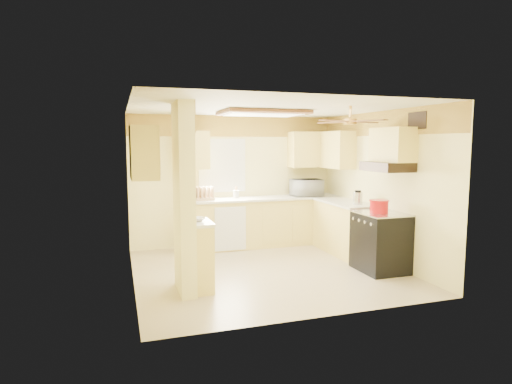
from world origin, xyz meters
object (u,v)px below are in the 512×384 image
object	(u,v)px
dutch_oven	(379,206)
bowl	(197,219)
kettle	(358,198)
stove	(380,242)
microwave	(307,188)

from	to	relation	value
dutch_oven	bowl	bearing A→B (deg)	179.78
bowl	kettle	xyz separation A→B (m)	(2.88, 0.73, 0.09)
stove	kettle	xyz separation A→B (m)	(0.04, 0.75, 0.59)
bowl	kettle	distance (m)	2.97
stove	kettle	size ratio (longest dim) A/B	3.81
bowl	dutch_oven	distance (m)	2.81
stove	dutch_oven	world-z (taller)	dutch_oven
microwave	kettle	distance (m)	1.41
stove	bowl	bearing A→B (deg)	179.55
stove	kettle	world-z (taller)	kettle
stove	microwave	bearing A→B (deg)	97.76
microwave	dutch_oven	world-z (taller)	microwave
stove	bowl	world-z (taller)	bowl
microwave	dutch_oven	xyz separation A→B (m)	(0.25, -2.10, -0.09)
stove	bowl	xyz separation A→B (m)	(-2.85, 0.02, 0.50)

